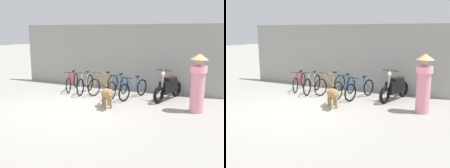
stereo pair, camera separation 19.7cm
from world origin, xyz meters
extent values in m
plane|color=#9E998E|center=(0.00, 0.00, 0.00)|extent=(60.00, 60.00, 0.00)
cube|color=gray|center=(0.00, 3.40, 1.32)|extent=(8.79, 0.20, 2.64)
torus|color=black|center=(-1.27, 1.81, 0.30)|extent=(0.22, 0.60, 0.61)
torus|color=black|center=(-1.58, 2.82, 0.30)|extent=(0.22, 0.60, 0.61)
cylinder|color=red|center=(-1.39, 2.20, 0.50)|extent=(0.18, 0.51, 0.51)
cylinder|color=red|center=(-1.48, 2.49, 0.49)|extent=(0.07, 0.14, 0.46)
cylinder|color=red|center=(-1.40, 2.25, 0.73)|extent=(0.20, 0.60, 0.06)
cylinder|color=red|center=(-1.52, 2.63, 0.28)|extent=(0.14, 0.39, 0.07)
cylinder|color=red|center=(-1.53, 2.68, 0.51)|extent=(0.12, 0.31, 0.43)
cylinder|color=red|center=(-1.29, 1.88, 0.53)|extent=(0.08, 0.19, 0.45)
cube|color=black|center=(-1.49, 2.54, 0.75)|extent=(0.12, 0.19, 0.05)
cylinder|color=black|center=(-1.31, 1.96, 0.79)|extent=(0.45, 0.16, 0.02)
torus|color=black|center=(-0.61, 1.61, 0.33)|extent=(0.14, 0.65, 0.65)
torus|color=black|center=(-0.75, 2.59, 0.33)|extent=(0.14, 0.65, 0.65)
cylinder|color=beige|center=(-0.66, 1.99, 0.54)|extent=(0.10, 0.49, 0.54)
cylinder|color=beige|center=(-0.70, 2.27, 0.52)|extent=(0.05, 0.13, 0.49)
cylinder|color=beige|center=(-0.67, 2.04, 0.78)|extent=(0.11, 0.57, 0.06)
cylinder|color=beige|center=(-0.72, 2.41, 0.30)|extent=(0.08, 0.38, 0.08)
cylinder|color=beige|center=(-0.73, 2.46, 0.54)|extent=(0.07, 0.30, 0.45)
cylinder|color=beige|center=(-0.62, 1.68, 0.56)|extent=(0.05, 0.18, 0.48)
cube|color=black|center=(-0.71, 2.32, 0.79)|extent=(0.09, 0.19, 0.05)
cylinder|color=black|center=(-0.63, 1.76, 0.84)|extent=(0.46, 0.09, 0.02)
torus|color=black|center=(-0.13, 1.80, 0.33)|extent=(0.21, 0.64, 0.66)
torus|color=black|center=(0.15, 2.86, 0.33)|extent=(0.21, 0.64, 0.66)
cylinder|color=orange|center=(-0.02, 2.21, 0.54)|extent=(0.17, 0.53, 0.54)
cylinder|color=orange|center=(0.06, 2.51, 0.52)|extent=(0.06, 0.14, 0.50)
cylinder|color=orange|center=(-0.01, 2.26, 0.79)|extent=(0.19, 0.62, 0.06)
cylinder|color=orange|center=(0.09, 2.66, 0.30)|extent=(0.13, 0.41, 0.08)
cylinder|color=orange|center=(0.11, 2.71, 0.55)|extent=(0.11, 0.32, 0.46)
cylinder|color=orange|center=(-0.11, 1.88, 0.57)|extent=(0.08, 0.19, 0.48)
cube|color=black|center=(0.07, 2.57, 0.80)|extent=(0.11, 0.19, 0.05)
cylinder|color=black|center=(-0.09, 1.96, 0.84)|extent=(0.45, 0.14, 0.02)
torus|color=black|center=(0.68, 1.58, 0.33)|extent=(0.08, 0.66, 0.66)
torus|color=black|center=(0.74, 2.61, 0.33)|extent=(0.08, 0.66, 0.66)
cylinder|color=#1959A5|center=(0.70, 1.98, 0.55)|extent=(0.06, 0.51, 0.55)
cylinder|color=#1959A5|center=(0.72, 2.28, 0.53)|extent=(0.04, 0.13, 0.50)
cylinder|color=#1959A5|center=(0.70, 2.03, 0.80)|extent=(0.06, 0.59, 0.06)
cylinder|color=#1959A5|center=(0.73, 2.42, 0.31)|extent=(0.05, 0.39, 0.08)
cylinder|color=#1959A5|center=(0.73, 2.47, 0.56)|extent=(0.05, 0.31, 0.46)
cylinder|color=#1959A5|center=(0.68, 1.66, 0.57)|extent=(0.04, 0.18, 0.49)
cube|color=black|center=(0.72, 2.33, 0.81)|extent=(0.08, 0.18, 0.05)
cylinder|color=black|center=(0.69, 1.74, 0.85)|extent=(0.46, 0.05, 0.02)
torus|color=black|center=(1.16, 1.56, 0.31)|extent=(0.22, 0.61, 0.62)
torus|color=black|center=(1.45, 2.61, 0.31)|extent=(0.22, 0.61, 0.62)
cylinder|color=#1959A5|center=(1.28, 1.97, 0.51)|extent=(0.17, 0.52, 0.52)
cylinder|color=#1959A5|center=(1.36, 2.27, 0.50)|extent=(0.06, 0.14, 0.47)
cylinder|color=#1959A5|center=(1.29, 2.02, 0.75)|extent=(0.19, 0.61, 0.06)
cylinder|color=#1959A5|center=(1.40, 2.41, 0.29)|extent=(0.14, 0.40, 0.07)
cylinder|color=#1959A5|center=(1.41, 2.46, 0.52)|extent=(0.11, 0.32, 0.44)
cylinder|color=#1959A5|center=(1.19, 1.64, 0.54)|extent=(0.08, 0.19, 0.46)
cube|color=black|center=(1.37, 2.32, 0.76)|extent=(0.12, 0.19, 0.05)
cylinder|color=black|center=(1.21, 1.72, 0.80)|extent=(0.45, 0.15, 0.02)
torus|color=black|center=(2.30, 1.80, 0.29)|extent=(0.28, 0.59, 0.58)
torus|color=black|center=(2.66, 2.99, 0.29)|extent=(0.28, 0.59, 0.58)
cube|color=black|center=(2.48, 2.40, 0.48)|extent=(0.51, 0.87, 0.42)
cube|color=black|center=(2.52, 2.54, 0.74)|extent=(0.38, 0.58, 0.10)
cylinder|color=silver|center=(2.37, 2.03, 0.78)|extent=(0.09, 0.15, 0.62)
cylinder|color=silver|center=(2.33, 1.89, 0.39)|extent=(0.10, 0.22, 0.22)
cylinder|color=black|center=(2.38, 2.07, 1.09)|extent=(0.56, 0.20, 0.03)
sphere|color=silver|center=(2.37, 2.04, 0.97)|extent=(0.17, 0.17, 0.14)
ellipsoid|color=#997247|center=(0.91, 0.70, 0.43)|extent=(0.60, 0.65, 0.34)
cylinder|color=#997247|center=(1.09, 0.62, 0.15)|extent=(0.10, 0.10, 0.31)
cylinder|color=#997247|center=(0.94, 0.51, 0.15)|extent=(0.10, 0.10, 0.31)
cylinder|color=#997247|center=(0.88, 0.90, 0.15)|extent=(0.10, 0.10, 0.31)
cylinder|color=#997247|center=(0.73, 0.79, 0.15)|extent=(0.10, 0.10, 0.31)
sphere|color=#997247|center=(1.13, 0.42, 0.52)|extent=(0.40, 0.40, 0.29)
ellipsoid|color=#997247|center=(1.20, 0.32, 0.50)|extent=(0.19, 0.19, 0.11)
cylinder|color=#997247|center=(0.68, 1.00, 0.40)|extent=(0.19, 0.23, 0.18)
cylinder|color=pink|center=(3.57, 1.32, 0.69)|extent=(0.48, 0.48, 1.38)
cylinder|color=#FFA0B2|center=(3.57, 1.32, 1.29)|extent=(0.57, 0.57, 0.18)
sphere|color=tan|center=(3.57, 1.32, 1.51)|extent=(0.26, 0.26, 0.22)
cone|color=tan|center=(3.57, 1.32, 1.66)|extent=(0.60, 0.60, 0.18)
camera|label=1|loc=(4.38, -6.55, 2.40)|focal=42.00mm
camera|label=2|loc=(4.56, -6.46, 2.40)|focal=42.00mm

